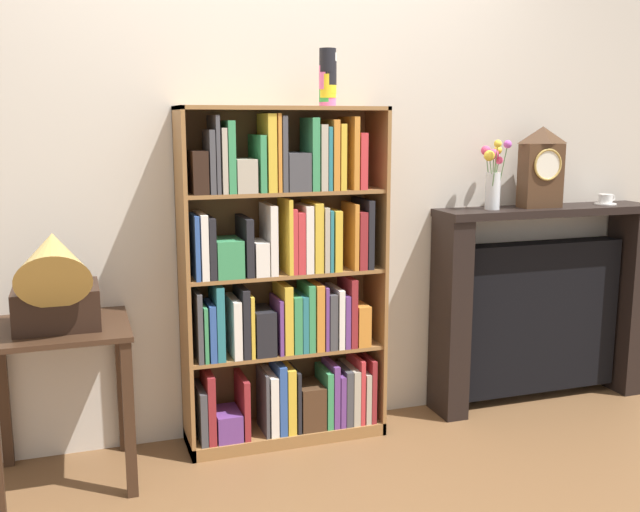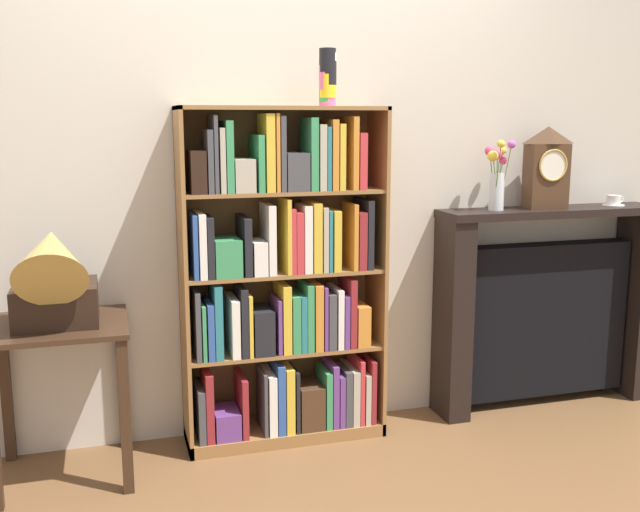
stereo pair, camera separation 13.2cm
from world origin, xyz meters
TOP-DOWN VIEW (x-y plane):
  - ground_plane at (0.00, 0.00)m, footprint 8.31×6.40m
  - wall_back at (0.22, 0.33)m, footprint 5.31×0.08m
  - bookshelf at (0.00, 0.14)m, footprint 0.94×0.29m
  - cup_stack at (0.21, 0.13)m, footprint 0.08×0.08m
  - side_table_left at (-1.00, 0.03)m, footprint 0.56×0.52m
  - gramophone at (-1.00, -0.03)m, footprint 0.33×0.46m
  - fireplace_mantel at (1.44, 0.18)m, footprint 1.23×0.26m
  - mantel_clock at (1.39, 0.16)m, footprint 0.22×0.11m
  - flower_vase at (1.10, 0.15)m, footprint 0.15×0.17m
  - teacup_with_saucer at (1.81, 0.16)m, footprint 0.12×0.12m

SIDE VIEW (x-z plane):
  - ground_plane at x=0.00m, z-range -0.02..0.00m
  - side_table_left at x=-1.00m, z-range 0.18..0.86m
  - fireplace_mantel at x=1.44m, z-range -0.01..1.06m
  - bookshelf at x=0.00m, z-range -0.06..1.52m
  - gramophone at x=-1.00m, z-range 0.64..1.15m
  - teacup_with_saucer at x=1.81m, z-range 1.06..1.12m
  - flower_vase at x=1.10m, z-range 1.06..1.41m
  - mantel_clock at x=1.39m, z-range 1.07..1.48m
  - wall_back at x=0.22m, z-range 0.00..2.60m
  - cup_stack at x=0.21m, z-range 1.58..1.83m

